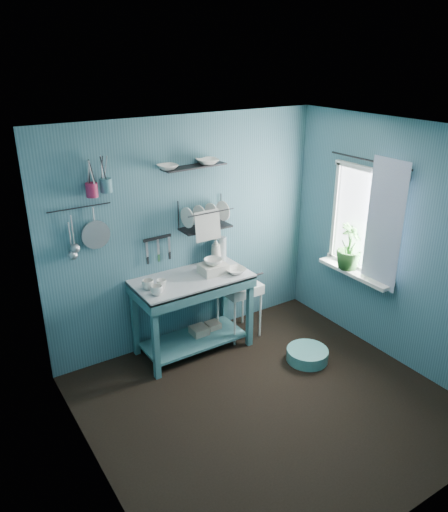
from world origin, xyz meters
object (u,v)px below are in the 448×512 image
water_bottle (222,249)px  frying_pan (239,280)px  work_counter (193,314)px  colander (96,235)px  floor_basin (307,355)px  storage_tin_large (199,336)px  potted_plant (350,247)px  soap_bottle (216,250)px  mug_left (157,290)px  storage_tin_small (213,330)px  utensil_cup_teal (106,185)px  mug_right (148,285)px  dish_rack (205,214)px  hotplate_stand (239,308)px  utensil_cup_magenta (92,190)px  wash_tub (213,269)px  mug_mid (162,284)px

water_bottle → frying_pan: bearing=-69.3°
work_counter → colander: 1.37m
water_bottle → colander: 1.48m
colander → floor_basin: bearing=-31.5°
work_counter → storage_tin_large: 0.35m
colander → potted_plant: (2.52, -0.89, -0.37)m
soap_bottle → floor_basin: soap_bottle is taller
colander → storage_tin_large: (0.99, -0.21, -1.34)m
potted_plant → mug_left: bearing=167.4°
mug_left → water_bottle: bearing=20.8°
storage_tin_small → water_bottle: bearing=32.5°
utensil_cup_teal → colander: (-0.14, 0.03, -0.47)m
colander → storage_tin_large: 1.68m
mug_left → mug_right: (-0.02, 0.16, 0.00)m
frying_pan → dish_rack: dish_rack is taller
hotplate_stand → utensil_cup_magenta: bearing=163.2°
storage_tin_small → floor_basin: bearing=-56.5°
storage_tin_large → storage_tin_small: size_ratio=1.10×
storage_tin_small → floor_basin: size_ratio=0.45×
work_counter → colander: size_ratio=4.42×
storage_tin_large → colander: bearing=168.1°
hotplate_stand → utensil_cup_teal: (-1.36, 0.23, 1.59)m
potted_plant → utensil_cup_teal: bearing=160.1°
water_bottle → colander: (-1.41, 0.04, 0.44)m
wash_tub → hotplate_stand: size_ratio=0.42×
wash_tub → colander: 1.29m
mug_right → soap_bottle: size_ratio=0.41×
utensil_cup_magenta → storage_tin_small: utensil_cup_magenta is taller
work_counter → floor_basin: (0.91, -0.85, -0.37)m
dish_rack → mug_right: bearing=-165.2°
hotplate_stand → storage_tin_large: size_ratio=3.00×
mug_left → utensil_cup_teal: size_ratio=0.95×
wash_tub → colander: colander is taller
work_counter → hotplate_stand: (0.60, -0.00, -0.11)m
storage_tin_large → work_counter: bearing=-153.4°
storage_tin_large → floor_basin: 1.21m
soap_bottle → colander: size_ratio=1.07×
wash_tub → frying_pan: 0.42m
utensil_cup_magenta → dish_rack: bearing=-2.4°
storage_tin_small → dish_rack: bearing=100.3°
floor_basin → utensil_cup_magenta: bearing=149.2°
water_bottle → frying_pan: (0.08, -0.22, -0.32)m
utensil_cup_magenta → storage_tin_small: 2.16m
mug_left → frying_pan: (1.08, 0.16, -0.23)m
dish_rack → storage_tin_large: size_ratio=2.50×
frying_pan → storage_tin_large: (-0.50, 0.05, -0.59)m
frying_pan → dish_rack: bearing=150.8°
mug_mid → floor_basin: 1.74m
mug_left → mug_right: bearing=97.1°
floor_basin → mug_left: bearing=153.7°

